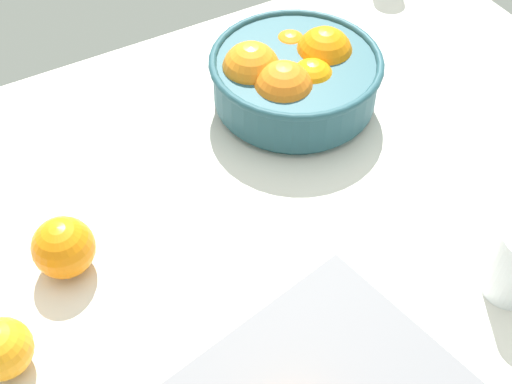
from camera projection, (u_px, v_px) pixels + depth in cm
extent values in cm
cube|color=silver|center=(271.00, 216.00, 90.27)|extent=(120.59, 86.03, 3.00)
cylinder|color=#234C56|center=(294.00, 100.00, 102.85)|extent=(22.56, 22.56, 1.20)
cylinder|color=#234C56|center=(295.00, 80.00, 99.82)|extent=(24.52, 24.52, 6.89)
torus|color=#234C56|center=(296.00, 61.00, 97.24)|extent=(25.72, 25.72, 1.20)
sphere|color=orange|center=(324.00, 55.00, 100.15)|extent=(8.70, 8.70, 8.70)
sphere|color=orange|center=(290.00, 52.00, 103.26)|extent=(6.85, 6.85, 6.85)
sphere|color=orange|center=(251.00, 71.00, 96.93)|extent=(8.59, 8.59, 8.59)
sphere|color=orange|center=(283.00, 91.00, 94.82)|extent=(8.80, 8.80, 8.80)
sphere|color=orange|center=(312.00, 82.00, 97.05)|extent=(6.90, 6.90, 6.90)
sphere|color=orange|center=(1.00, 349.00, 71.65)|extent=(6.86, 6.86, 6.86)
sphere|color=orange|center=(64.00, 247.00, 80.14)|extent=(7.63, 7.63, 7.63)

